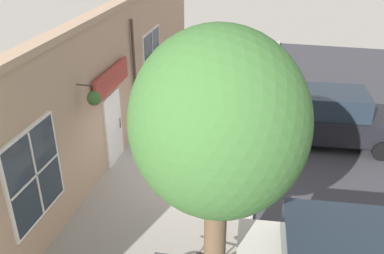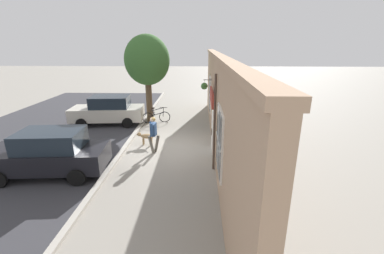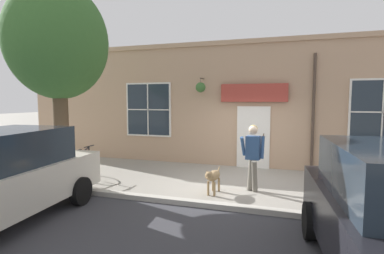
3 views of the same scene
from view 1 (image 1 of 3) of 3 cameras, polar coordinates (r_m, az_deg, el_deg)
The scene contains 6 objects.
ground_plane at distance 12.27m, azimuth -0.96°, elevation -5.92°, with size 90.00×90.00×0.00m, color gray.
storefront_facade at distance 11.98m, azimuth -12.00°, elevation 4.40°, with size 0.95×18.00×4.35m.
pedestrian_walking at distance 12.07m, azimuth 1.96°, elevation -0.92°, with size 0.55×0.59×1.70m.
dog_on_leash at distance 11.52m, azimuth 3.75°, elevation -5.77°, with size 1.08×0.29×0.67m.
street_tree_by_curb at distance 6.40m, azimuth 3.97°, elevation -0.76°, with size 2.72×2.45×5.32m.
parked_car_mid_block at distance 14.03m, azimuth 18.22°, elevation 1.18°, with size 4.43×2.19×1.75m.
Camera 1 is at (2.49, -10.01, 6.66)m, focal length 40.00 mm.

